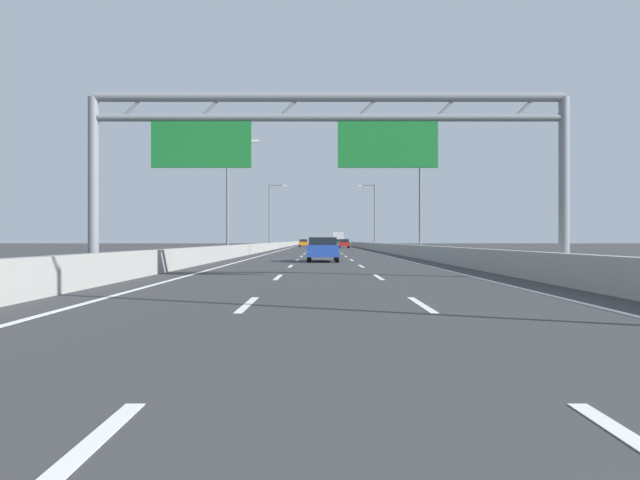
# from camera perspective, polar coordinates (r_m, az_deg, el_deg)

# --- Properties ---
(ground_plane) EXTENTS (260.00, 260.00, 0.00)m
(ground_plane) POSITION_cam_1_polar(r_m,az_deg,el_deg) (99.87, 0.35, -0.76)
(ground_plane) COLOR #38383A
(lane_dash_left_0) EXTENTS (0.16, 3.00, 0.01)m
(lane_dash_left_0) POSITION_cam_1_polar(r_m,az_deg,el_deg) (3.92, -23.91, -19.95)
(lane_dash_left_0) COLOR white
(lane_dash_left_0) RESTS_ON ground_plane
(lane_dash_left_1) EXTENTS (0.16, 3.00, 0.01)m
(lane_dash_left_1) POSITION_cam_1_polar(r_m,az_deg,el_deg) (12.53, -6.75, -6.12)
(lane_dash_left_1) COLOR white
(lane_dash_left_1) RESTS_ON ground_plane
(lane_dash_left_2) EXTENTS (0.16, 3.00, 0.01)m
(lane_dash_left_2) POSITION_cam_1_polar(r_m,az_deg,el_deg) (21.46, -3.85, -3.56)
(lane_dash_left_2) COLOR white
(lane_dash_left_2) RESTS_ON ground_plane
(lane_dash_left_3) EXTENTS (0.16, 3.00, 0.01)m
(lane_dash_left_3) POSITION_cam_1_polar(r_m,az_deg,el_deg) (30.43, -2.65, -2.51)
(lane_dash_left_3) COLOR white
(lane_dash_left_3) RESTS_ON ground_plane
(lane_dash_left_4) EXTENTS (0.16, 3.00, 0.01)m
(lane_dash_left_4) POSITION_cam_1_polar(r_m,az_deg,el_deg) (39.42, -2.01, -1.93)
(lane_dash_left_4) COLOR white
(lane_dash_left_4) RESTS_ON ground_plane
(lane_dash_left_5) EXTENTS (0.16, 3.00, 0.01)m
(lane_dash_left_5) POSITION_cam_1_polar(r_m,az_deg,el_deg) (48.41, -1.60, -1.57)
(lane_dash_left_5) COLOR white
(lane_dash_left_5) RESTS_ON ground_plane
(lane_dash_left_6) EXTENTS (0.16, 3.00, 0.01)m
(lane_dash_left_6) POSITION_cam_1_polar(r_m,az_deg,el_deg) (57.40, -1.32, -1.32)
(lane_dash_left_6) COLOR white
(lane_dash_left_6) RESTS_ON ground_plane
(lane_dash_left_7) EXTENTS (0.16, 3.00, 0.01)m
(lane_dash_left_7) POSITION_cam_1_polar(r_m,az_deg,el_deg) (66.39, -1.12, -1.14)
(lane_dash_left_7) COLOR white
(lane_dash_left_7) RESTS_ON ground_plane
(lane_dash_left_8) EXTENTS (0.16, 3.00, 0.01)m
(lane_dash_left_8) POSITION_cam_1_polar(r_m,az_deg,el_deg) (75.39, -0.96, -1.00)
(lane_dash_left_8) COLOR white
(lane_dash_left_8) RESTS_ON ground_plane
(lane_dash_left_9) EXTENTS (0.16, 3.00, 0.01)m
(lane_dash_left_9) POSITION_cam_1_polar(r_m,az_deg,el_deg) (84.39, -0.84, -0.89)
(lane_dash_left_9) COLOR white
(lane_dash_left_9) RESTS_ON ground_plane
(lane_dash_left_10) EXTENTS (0.16, 3.00, 0.01)m
(lane_dash_left_10) POSITION_cam_1_polar(r_m,az_deg,el_deg) (93.39, -0.74, -0.81)
(lane_dash_left_10) COLOR white
(lane_dash_left_10) RESTS_ON ground_plane
(lane_dash_left_11) EXTENTS (0.16, 3.00, 0.01)m
(lane_dash_left_11) POSITION_cam_1_polar(r_m,az_deg,el_deg) (102.38, -0.66, -0.73)
(lane_dash_left_11) COLOR white
(lane_dash_left_11) RESTS_ON ground_plane
(lane_dash_left_12) EXTENTS (0.16, 3.00, 0.01)m
(lane_dash_left_12) POSITION_cam_1_polar(r_m,az_deg,el_deg) (111.38, -0.59, -0.67)
(lane_dash_left_12) COLOR white
(lane_dash_left_12) RESTS_ON ground_plane
(lane_dash_left_13) EXTENTS (0.16, 3.00, 0.01)m
(lane_dash_left_13) POSITION_cam_1_polar(r_m,az_deg,el_deg) (120.38, -0.53, -0.62)
(lane_dash_left_13) COLOR white
(lane_dash_left_13) RESTS_ON ground_plane
(lane_dash_left_14) EXTENTS (0.16, 3.00, 0.01)m
(lane_dash_left_14) POSITION_cam_1_polar(r_m,az_deg,el_deg) (129.38, -0.48, -0.58)
(lane_dash_left_14) COLOR white
(lane_dash_left_14) RESTS_ON ground_plane
(lane_dash_left_15) EXTENTS (0.16, 3.00, 0.01)m
(lane_dash_left_15) POSITION_cam_1_polar(r_m,az_deg,el_deg) (138.38, -0.44, -0.54)
(lane_dash_left_15) COLOR white
(lane_dash_left_15) RESTS_ON ground_plane
(lane_dash_left_16) EXTENTS (0.16, 3.00, 0.01)m
(lane_dash_left_16) POSITION_cam_1_polar(r_m,az_deg,el_deg) (147.38, -0.40, -0.51)
(lane_dash_left_16) COLOR white
(lane_dash_left_16) RESTS_ON ground_plane
(lane_dash_left_17) EXTENTS (0.16, 3.00, 0.01)m
(lane_dash_left_17) POSITION_cam_1_polar(r_m,az_deg,el_deg) (156.38, -0.37, -0.48)
(lane_dash_left_17) COLOR white
(lane_dash_left_17) RESTS_ON ground_plane
(lane_dash_right_1) EXTENTS (0.16, 3.00, 0.01)m
(lane_dash_right_1) POSITION_cam_1_polar(r_m,az_deg,el_deg) (12.61, 9.80, -6.08)
(lane_dash_right_1) COLOR white
(lane_dash_right_1) RESTS_ON ground_plane
(lane_dash_right_2) EXTENTS (0.16, 3.00, 0.01)m
(lane_dash_right_2) POSITION_cam_1_polar(r_m,az_deg,el_deg) (21.51, 5.78, -3.55)
(lane_dash_right_2) COLOR white
(lane_dash_right_2) RESTS_ON ground_plane
(lane_dash_right_3) EXTENTS (0.16, 3.00, 0.01)m
(lane_dash_right_3) POSITION_cam_1_polar(r_m,az_deg,el_deg) (30.47, 4.13, -2.50)
(lane_dash_right_3) COLOR white
(lane_dash_right_3) RESTS_ON ground_plane
(lane_dash_right_4) EXTENTS (0.16, 3.00, 0.01)m
(lane_dash_right_4) POSITION_cam_1_polar(r_m,az_deg,el_deg) (39.44, 3.23, -1.93)
(lane_dash_right_4) COLOR white
(lane_dash_right_4) RESTS_ON ground_plane
(lane_dash_right_5) EXTENTS (0.16, 3.00, 0.01)m
(lane_dash_right_5) POSITION_cam_1_polar(r_m,az_deg,el_deg) (48.43, 2.66, -1.57)
(lane_dash_right_5) COLOR white
(lane_dash_right_5) RESTS_ON ground_plane
(lane_dash_right_6) EXTENTS (0.16, 3.00, 0.01)m
(lane_dash_right_6) POSITION_cam_1_polar(r_m,az_deg,el_deg) (57.42, 2.27, -1.32)
(lane_dash_right_6) COLOR white
(lane_dash_right_6) RESTS_ON ground_plane
(lane_dash_right_7) EXTENTS (0.16, 3.00, 0.01)m
(lane_dash_right_7) POSITION_cam_1_polar(r_m,az_deg,el_deg) (66.41, 1.99, -1.14)
(lane_dash_right_7) COLOR white
(lane_dash_right_7) RESTS_ON ground_plane
(lane_dash_right_8) EXTENTS (0.16, 3.00, 0.01)m
(lane_dash_right_8) POSITION_cam_1_polar(r_m,az_deg,el_deg) (75.41, 1.78, -1.00)
(lane_dash_right_8) COLOR white
(lane_dash_right_8) RESTS_ON ground_plane
(lane_dash_right_9) EXTENTS (0.16, 3.00, 0.01)m
(lane_dash_right_9) POSITION_cam_1_polar(r_m,az_deg,el_deg) (84.40, 1.61, -0.89)
(lane_dash_right_9) COLOR white
(lane_dash_right_9) RESTS_ON ground_plane
(lane_dash_right_10) EXTENTS (0.16, 3.00, 0.01)m
(lane_dash_right_10) POSITION_cam_1_polar(r_m,az_deg,el_deg) (93.40, 1.47, -0.81)
(lane_dash_right_10) COLOR white
(lane_dash_right_10) RESTS_ON ground_plane
(lane_dash_right_11) EXTENTS (0.16, 3.00, 0.01)m
(lane_dash_right_11) POSITION_cam_1_polar(r_m,az_deg,el_deg) (102.39, 1.36, -0.73)
(lane_dash_right_11) COLOR white
(lane_dash_right_11) RESTS_ON ground_plane
(lane_dash_right_12) EXTENTS (0.16, 3.00, 0.01)m
(lane_dash_right_12) POSITION_cam_1_polar(r_m,az_deg,el_deg) (111.39, 1.26, -0.67)
(lane_dash_right_12) COLOR white
(lane_dash_right_12) RESTS_ON ground_plane
(lane_dash_right_13) EXTENTS (0.16, 3.00, 0.01)m
(lane_dash_right_13) POSITION_cam_1_polar(r_m,az_deg,el_deg) (120.39, 1.18, -0.62)
(lane_dash_right_13) COLOR white
(lane_dash_right_13) RESTS_ON ground_plane
(lane_dash_right_14) EXTENTS (0.16, 3.00, 0.01)m
(lane_dash_right_14) POSITION_cam_1_polar(r_m,az_deg,el_deg) (129.39, 1.11, -0.58)
(lane_dash_right_14) COLOR white
(lane_dash_right_14) RESTS_ON ground_plane
(lane_dash_right_15) EXTENTS (0.16, 3.00, 0.01)m
(lane_dash_right_15) POSITION_cam_1_polar(r_m,az_deg,el_deg) (138.39, 1.05, -0.54)
(lane_dash_right_15) COLOR white
(lane_dash_right_15) RESTS_ON ground_plane
(lane_dash_right_16) EXTENTS (0.16, 3.00, 0.01)m
(lane_dash_right_16) POSITION_cam_1_polar(r_m,az_deg,el_deg) (147.39, 1.00, -0.51)
(lane_dash_right_16) COLOR white
(lane_dash_right_16) RESTS_ON ground_plane
(lane_dash_right_17) EXTENTS (0.16, 3.00, 0.01)m
(lane_dash_right_17) POSITION_cam_1_polar(r_m,az_deg,el_deg) (156.38, 0.95, -0.48)
(lane_dash_right_17) COLOR white
(lane_dash_right_17) RESTS_ON ground_plane
(edge_line_left) EXTENTS (0.16, 176.00, 0.01)m
(edge_line_left) POSITION_cam_1_polar(r_m,az_deg,el_deg) (88.01, -3.04, -0.86)
(edge_line_left) COLOR white
(edge_line_left) RESTS_ON ground_plane
(edge_line_right) EXTENTS (0.16, 176.00, 0.01)m
(edge_line_right) POSITION_cam_1_polar(r_m,az_deg,el_deg) (88.05, 3.79, -0.86)
(edge_line_right) COLOR white
(edge_line_right) RESTS_ON ground_plane
(barrier_left) EXTENTS (0.45, 220.00, 0.95)m
(barrier_left) POSITION_cam_1_polar(r_m,az_deg,el_deg) (110.07, -3.26, -0.44)
(barrier_left) COLOR #9E9E99
(barrier_left) RESTS_ON ground_plane
(barrier_right) EXTENTS (0.45, 220.00, 0.95)m
(barrier_right) POSITION_cam_1_polar(r_m,az_deg,el_deg) (110.10, 3.93, -0.44)
(barrier_right) COLOR #9E9E99
(barrier_right) RESTS_ON ground_plane
(sign_gantry) EXTENTS (16.37, 0.36, 6.36)m
(sign_gantry) POSITION_cam_1_polar(r_m,az_deg,el_deg) (20.58, 0.26, 9.73)
(sign_gantry) COLOR gray
(sign_gantry) RESTS_ON ground_plane
(streetlamp_left_mid) EXTENTS (2.58, 0.28, 9.50)m
(streetlamp_left_mid) POSITION_cam_1_polar(r_m,az_deg,el_deg) (48.37, -8.37, 4.82)
(streetlamp_left_mid) COLOR slate
(streetlamp_left_mid) RESTS_ON ground_plane
(streetlamp_right_mid) EXTENTS (2.58, 0.28, 9.50)m
(streetlamp_right_mid) POSITION_cam_1_polar(r_m,az_deg,el_deg) (48.46, 9.43, 4.81)
(streetlamp_right_mid) COLOR slate
(streetlamp_right_mid) RESTS_ON ground_plane
(streetlamp_left_far) EXTENTS (2.58, 0.28, 9.50)m
(streetlamp_left_far) POSITION_cam_1_polar(r_m,az_deg,el_deg) (87.67, -4.51, 2.66)
(streetlamp_left_far) COLOR slate
(streetlamp_left_far) RESTS_ON ground_plane
(streetlamp_right_far) EXTENTS (2.58, 0.28, 9.50)m
(streetlamp_right_far) POSITION_cam_1_polar(r_m,az_deg,el_deg) (87.72, 5.26, 2.66)
(streetlamp_right_far) COLOR slate
(streetlamp_right_far) RESTS_ON ground_plane
(red_car) EXTENTS (1.70, 4.31, 1.47)m
(red_car) POSITION_cam_1_polar(r_m,az_deg,el_deg) (97.78, 2.47, -0.33)
(red_car) COLOR red
(red_car) RESTS_ON ground_plane
(green_car) EXTENTS (1.76, 4.10, 1.48)m
(green_car) POSITION_cam_1_polar(r_m,az_deg,el_deg) (127.83, 1.88, -0.25)
(green_car) COLOR #1E7A38
(green_car) RESTS_ON ground_plane
(black_car) EXTENTS (1.81, 4.17, 1.36)m
(black_car) POSITION_cam_1_polar(r_m,az_deg,el_deg) (129.98, 0.37, -0.26)
(black_car) COLOR black
(black_car) RESTS_ON ground_plane
(blue_car) EXTENTS (1.90, 4.40, 1.50)m
(blue_car) POSITION_cam_1_polar(r_m,az_deg,el_deg) (36.95, 0.45, -0.87)
(blue_car) COLOR #2347AD
(blue_car) RESTS_ON ground_plane
(orange_car) EXTENTS (1.73, 4.24, 1.45)m
(orange_car) POSITION_cam_1_polar(r_m,az_deg,el_deg) (116.58, -1.40, -0.28)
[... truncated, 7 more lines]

